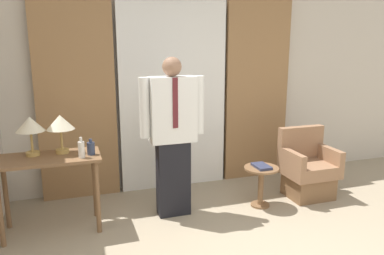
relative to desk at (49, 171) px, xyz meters
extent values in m
cube|color=beige|center=(1.54, 0.95, 0.70)|extent=(10.00, 0.06, 2.70)
cube|color=white|center=(1.54, 0.82, 0.64)|extent=(1.42, 0.06, 2.58)
cube|color=#997047|center=(0.33, 0.82, 0.64)|extent=(0.94, 0.06, 2.58)
cube|color=#997047|center=(2.76, 0.82, 0.64)|extent=(0.94, 0.06, 2.58)
cube|color=brown|center=(0.00, 0.00, 0.13)|extent=(1.02, 0.52, 0.03)
cylinder|color=brown|center=(0.45, -0.20, -0.27)|extent=(0.05, 0.05, 0.77)
cylinder|color=brown|center=(-0.45, 0.20, -0.27)|extent=(0.05, 0.05, 0.77)
cylinder|color=brown|center=(0.45, 0.20, -0.27)|extent=(0.05, 0.05, 0.77)
cylinder|color=tan|center=(-0.14, 0.10, 0.17)|extent=(0.14, 0.14, 0.04)
cylinder|color=tan|center=(-0.14, 0.10, 0.29)|extent=(0.02, 0.02, 0.21)
cone|color=beige|center=(-0.14, 0.10, 0.47)|extent=(0.28, 0.28, 0.15)
cylinder|color=tan|center=(0.14, 0.10, 0.17)|extent=(0.14, 0.14, 0.04)
cylinder|color=tan|center=(0.14, 0.10, 0.29)|extent=(0.02, 0.02, 0.21)
cone|color=beige|center=(0.14, 0.10, 0.47)|extent=(0.28, 0.28, 0.15)
cylinder|color=#2D3851|center=(0.42, -0.05, 0.21)|extent=(0.08, 0.08, 0.13)
cylinder|color=#2D3851|center=(0.42, -0.05, 0.29)|extent=(0.03, 0.03, 0.04)
cylinder|color=silver|center=(0.33, -0.14, 0.23)|extent=(0.06, 0.06, 0.16)
cylinder|color=silver|center=(0.33, -0.14, 0.33)|extent=(0.03, 0.03, 0.05)
cube|color=black|center=(1.30, -0.02, -0.23)|extent=(0.36, 0.19, 0.85)
cube|color=white|center=(1.30, -0.02, 0.56)|extent=(0.50, 0.22, 0.71)
cube|color=#5B1E23|center=(1.30, -0.14, 0.65)|extent=(0.06, 0.01, 0.53)
cylinder|color=white|center=(0.99, -0.02, 0.59)|extent=(0.11, 0.11, 0.64)
cylinder|color=white|center=(1.60, -0.02, 0.59)|extent=(0.11, 0.11, 0.64)
sphere|color=#936B51|center=(1.30, -0.02, 1.02)|extent=(0.21, 0.21, 0.21)
cube|color=brown|center=(3.05, -0.10, -0.51)|extent=(0.53, 0.45, 0.29)
cube|color=#936B4C|center=(3.05, -0.10, -0.28)|extent=(0.62, 0.52, 0.16)
cube|color=#936B4C|center=(3.05, 0.12, 0.00)|extent=(0.62, 0.10, 0.42)
cube|color=#936B4C|center=(2.78, -0.10, -0.11)|extent=(0.08, 0.52, 0.18)
cube|color=#936B4C|center=(3.32, -0.10, -0.11)|extent=(0.08, 0.52, 0.18)
cylinder|color=brown|center=(2.34, -0.15, -0.64)|extent=(0.22, 0.22, 0.02)
cylinder|color=brown|center=(2.34, -0.15, -0.42)|extent=(0.07, 0.07, 0.46)
cylinder|color=brown|center=(2.34, -0.15, -0.18)|extent=(0.41, 0.41, 0.03)
cube|color=#2D334C|center=(2.34, -0.16, -0.15)|extent=(0.16, 0.25, 0.03)
camera|label=1|loc=(0.25, -3.86, 1.27)|focal=35.00mm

